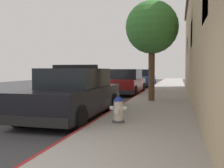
{
  "coord_description": "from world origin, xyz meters",
  "views": [
    {
      "loc": [
        2.14,
        -3.22,
        1.51
      ],
      "look_at": [
        -0.23,
        5.97,
        1.0
      ],
      "focal_mm": 41.7,
      "sensor_mm": 36.0,
      "label": 1
    }
  ],
  "objects": [
    {
      "name": "parked_car_silver_ahead",
      "position": [
        -1.09,
        12.84,
        0.74
      ],
      "size": [
        1.94,
        4.84,
        1.56
      ],
      "color": "maroon",
      "rests_on": "ground"
    },
    {
      "name": "parked_car_dark_far",
      "position": [
        -0.98,
        20.36,
        0.74
      ],
      "size": [
        1.94,
        4.84,
        1.56
      ],
      "color": "navy",
      "rests_on": "ground"
    },
    {
      "name": "fire_hydrant",
      "position": [
        0.64,
        3.25,
        0.51
      ],
      "size": [
        0.44,
        0.4,
        0.76
      ],
      "color": "#4C4C51",
      "rests_on": "sidewalk_pavement"
    },
    {
      "name": "ground_plane",
      "position": [
        -4.69,
        10.0,
        -0.1
      ],
      "size": [
        29.29,
        60.0,
        0.2
      ],
      "primitive_type": "cube",
      "color": "#353538"
    },
    {
      "name": "curb_painted_edge",
      "position": [
        -0.04,
        10.0,
        0.08
      ],
      "size": [
        0.08,
        60.0,
        0.16
      ],
      "primitive_type": "cube",
      "color": "maroon",
      "rests_on": "ground"
    },
    {
      "name": "sidewalk_pavement",
      "position": [
        1.31,
        10.0,
        0.08
      ],
      "size": [
        2.63,
        60.0,
        0.16
      ],
      "primitive_type": "cube",
      "color": "gray",
      "rests_on": "ground"
    },
    {
      "name": "police_cruiser",
      "position": [
        -1.1,
        4.51,
        0.74
      ],
      "size": [
        1.94,
        4.84,
        1.68
      ],
      "color": "black",
      "rests_on": "ground"
    },
    {
      "name": "street_tree",
      "position": [
        0.96,
        8.36,
        3.36
      ],
      "size": [
        2.31,
        2.31,
        4.39
      ],
      "color": "brown",
      "rests_on": "sidewalk_pavement"
    }
  ]
}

